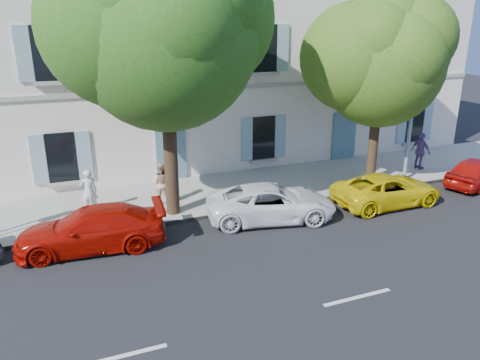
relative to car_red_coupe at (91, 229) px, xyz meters
name	(u,v)px	position (x,y,z in m)	size (l,w,h in m)	color
ground	(286,235)	(6.05, -1.38, -0.66)	(90.00, 90.00, 0.00)	black
sidewalk	(237,190)	(6.05, 3.07, -0.58)	(36.00, 4.50, 0.15)	#A09E96
kerb	(258,208)	(6.05, 0.90, -0.58)	(36.00, 0.16, 0.16)	#9E998E
building	(193,37)	(6.05, 8.82, 5.34)	(28.00, 7.00, 12.00)	silver
car_red_coupe	(91,229)	(0.00, 0.00, 0.00)	(1.84, 4.52, 1.31)	#A30C04
car_white_coupe	(271,203)	(6.13, -0.03, -0.02)	(2.11, 4.58, 1.27)	white
car_yellow_supercar	(387,190)	(10.88, -0.39, -0.06)	(1.99, 4.31, 1.20)	yellow
car_red_hatchback	(477,172)	(15.89, -0.03, -0.03)	(1.47, 3.65, 1.24)	#A80F0A
tree_left	(165,37)	(2.97, 1.53, 5.58)	(6.11, 6.11, 9.46)	#3A2819
tree_right	(381,65)	(11.67, 1.70, 4.43)	(4.99, 4.99, 7.69)	#3A2819
street_lamp	(419,75)	(13.25, 1.22, 4.01)	(0.38, 1.71, 7.97)	#7293BF
pedestrian_a	(89,191)	(0.20, 2.69, 0.30)	(0.59, 0.39, 1.61)	silver
pedestrian_b	(161,183)	(2.79, 2.56, 0.31)	(0.79, 0.62, 1.63)	tan
pedestrian_c	(421,151)	(14.96, 2.40, 0.35)	(1.01, 0.42, 1.72)	#685093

